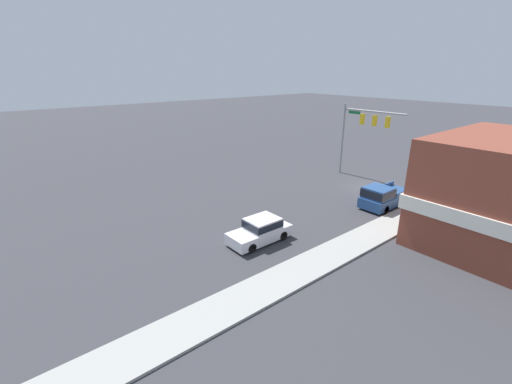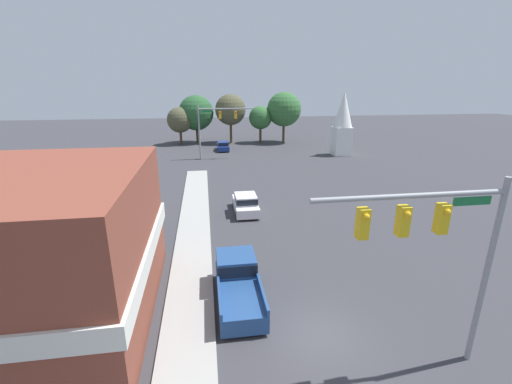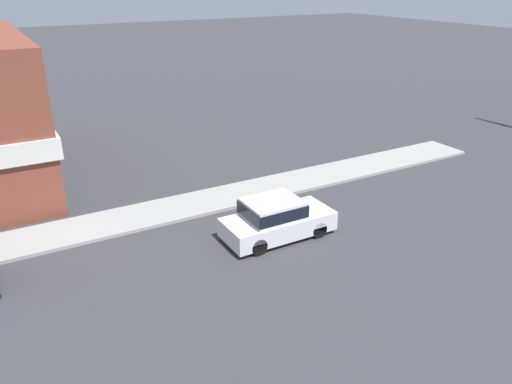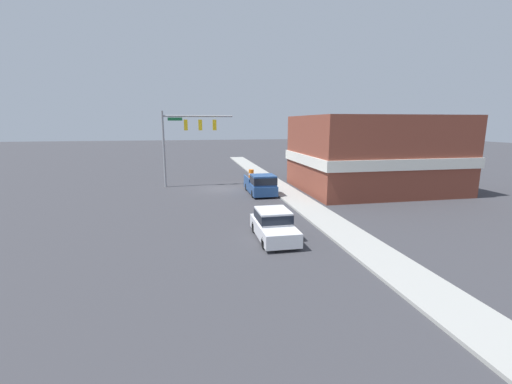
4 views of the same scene
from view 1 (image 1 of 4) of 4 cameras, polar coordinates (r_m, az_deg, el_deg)
The scene contains 6 objects.
ground_plane at distance 35.08m, azimuth 18.67°, elevation 0.56°, with size 200.00×200.00×0.00m, color #38383D.
sidewalk_curb at distance 32.65m, azimuth 27.05°, elevation -1.90°, with size 2.40×60.00×0.14m.
near_signal_assembly at distance 37.18m, azimuth 17.29°, elevation 10.56°, with size 6.97×0.49×7.52m.
car_lead at distance 22.94m, azimuth 0.78°, elevation -6.32°, with size 1.89×4.38×1.62m.
pickup_truck_parked at distance 30.46m, azimuth 20.49°, elevation -0.66°, with size 2.11×5.32×1.91m.
construction_barrel at distance 37.61m, azimuth 27.93°, elevation 1.45°, with size 0.59×0.59×1.14m.
Camera 1 is at (-17.16, 28.58, 10.94)m, focal length 24.00 mm.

